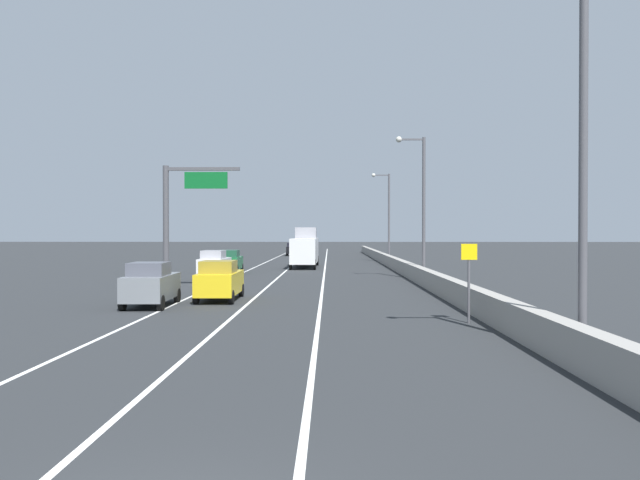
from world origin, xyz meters
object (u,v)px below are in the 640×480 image
Objects in this scene: lamp_post_right_third at (387,211)px; car_white_1 at (214,265)px; speed_advisory_sign at (469,277)px; car_green_4 at (229,261)px; car_black_3 at (293,249)px; box_truck at (305,249)px; overhead_sign_gantry at (178,211)px; car_yellow_0 at (220,280)px; car_gray_2 at (151,284)px; lamp_post_right_second at (420,198)px; lamp_post_right_near at (574,142)px.

car_white_1 is at bearing -121.61° from lamp_post_right_third.
speed_advisory_sign reaches higher than car_green_4.
car_black_3 is 30.52m from box_truck.
car_white_1 is at bearing -93.79° from car_black_3.
overhead_sign_gantry is 1.81× the size of car_black_3.
car_gray_2 is at bearing -137.80° from car_yellow_0.
box_truck is (3.13, -30.34, 0.84)m from car_black_3.
lamp_post_right_second is at bearing 45.74° from car_gray_2.
overhead_sign_gantry is at bearing 96.18° from car_gray_2.
overhead_sign_gantry is 17.22m from lamp_post_right_second.
car_yellow_0 is at bearing -96.22° from box_truck.
lamp_post_right_near is 2.53× the size of car_white_1.
overhead_sign_gantry is at bearing -92.12° from car_green_4.
box_truck is (-9.21, 41.75, -4.12)m from lamp_post_right_near.
lamp_post_right_near is at bearing -89.48° from lamp_post_right_second.
car_black_3 is at bearing 85.39° from car_green_4.
lamp_post_right_near is at bearing -35.10° from car_gray_2.
lamp_post_right_second is at bearing -90.32° from lamp_post_right_third.
lamp_post_right_second is 1.16× the size of box_truck.
car_black_3 is at bearing 99.71° from lamp_post_right_near.
car_black_3 is (-12.25, 20.46, -4.96)m from lamp_post_right_third.
overhead_sign_gantry is 8.77m from car_white_1.
car_white_1 is at bearing 123.21° from speed_advisory_sign.
overhead_sign_gantry is 0.72× the size of lamp_post_right_near.
overhead_sign_gantry reaches higher than car_green_4.
car_green_4 is (-13.90, 28.07, -0.79)m from speed_advisory_sign.
car_yellow_0 reaches higher than car_black_3.
car_yellow_0 is 1.05× the size of car_black_3.
overhead_sign_gantry is 23.98m from box_truck.
lamp_post_right_near reaches higher than car_yellow_0.
lamp_post_right_near reaches higher than car_green_4.
car_gray_2 is at bearing -83.82° from overhead_sign_gantry.
car_white_1 is 0.94× the size of car_green_4.
overhead_sign_gantry is 0.72× the size of lamp_post_right_third.
car_gray_2 is (-15.07, 10.59, -4.92)m from lamp_post_right_near.
lamp_post_right_near is at bearing -89.90° from lamp_post_right_third.
lamp_post_right_near is at bearing -65.49° from car_green_4.
overhead_sign_gantry is 7.83m from car_yellow_0.
car_green_4 is 10.10m from box_truck.
car_white_1 is 45.33m from car_black_3.
car_gray_2 is 61.56m from car_black_3.
overhead_sign_gantry is at bearing -93.91° from car_black_3.
lamp_post_right_third is 24.36m from car_black_3.
car_gray_2 is at bearing -89.07° from car_white_1.
car_white_1 is at bearing 102.26° from car_yellow_0.
car_black_3 is (-12.34, 72.09, -4.96)m from lamp_post_right_near.
speed_advisory_sign is 0.69× the size of car_yellow_0.
lamp_post_right_near reaches higher than box_truck.
car_yellow_0 is (-12.25, -38.56, -4.93)m from lamp_post_right_third.
lamp_post_right_second reaches higher than car_gray_2.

